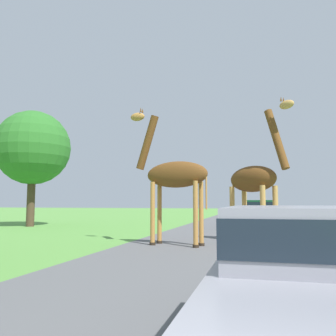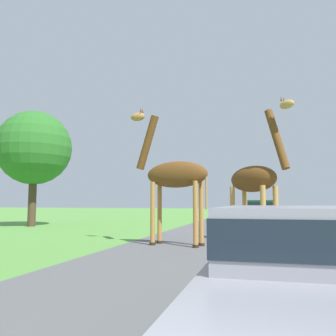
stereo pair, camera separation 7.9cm
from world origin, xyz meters
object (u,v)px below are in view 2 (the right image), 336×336
object	(u,v)px
car_queue_right	(261,213)
car_queue_left	(261,214)
giraffe_near_road	(173,175)
giraffe_companion	(255,180)
car_lead_maroon	(322,282)
tree_centre_back	(34,148)

from	to	relation	value
car_queue_right	car_queue_left	size ratio (longest dim) A/B	0.95
giraffe_near_road	giraffe_companion	size ratio (longest dim) A/B	0.96
giraffe_near_road	car_queue_left	world-z (taller)	giraffe_near_road
giraffe_companion	car_queue_left	xyz separation A→B (m)	(0.16, 6.49, -1.41)
giraffe_companion	car_queue_right	bearing A→B (deg)	-138.79
car_lead_maroon	tree_centre_back	xyz separation A→B (m)	(-13.54, 14.91, 3.88)
giraffe_companion	car_lead_maroon	distance (m)	9.96
giraffe_companion	tree_centre_back	xyz separation A→B (m)	(-12.86, 5.08, 2.41)
giraffe_near_road	car_queue_right	bearing A→B (deg)	-0.28
giraffe_companion	car_queue_left	size ratio (longest dim) A/B	1.07
car_queue_right	giraffe_companion	bearing A→B (deg)	-90.64
car_lead_maroon	car_queue_right	xyz separation A→B (m)	(-0.54, 21.83, -0.05)
giraffe_near_road	car_queue_left	xyz separation A→B (m)	(2.83, 8.13, -1.50)
car_queue_left	giraffe_near_road	bearing A→B (deg)	-109.21
giraffe_near_road	car_lead_maroon	xyz separation A→B (m)	(3.34, -8.19, -1.57)
car_lead_maroon	car_queue_left	size ratio (longest dim) A/B	1.02
giraffe_companion	car_queue_left	world-z (taller)	giraffe_companion
car_lead_maroon	car_queue_right	size ratio (longest dim) A/B	1.07
car_lead_maroon	car_queue_left	xyz separation A→B (m)	(-0.51, 16.32, 0.07)
car_queue_right	giraffe_near_road	bearing A→B (deg)	-101.61
giraffe_companion	car_queue_right	distance (m)	12.10
giraffe_near_road	car_queue_left	size ratio (longest dim) A/B	1.02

